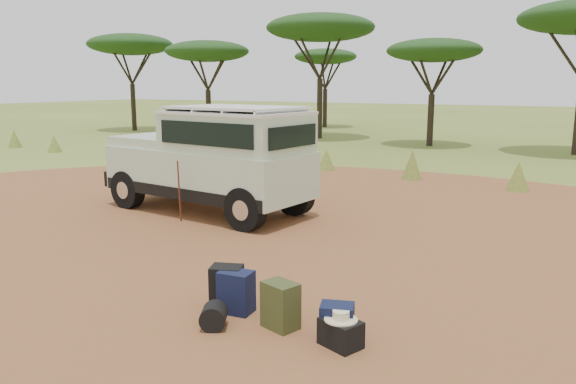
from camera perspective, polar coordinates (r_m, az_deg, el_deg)
The scene contains 13 objects.
ground at distance 9.26m, azimuth -3.60°, elevation -6.77°, with size 140.00×140.00×0.00m, color #5E6A26.
dirt_clearing at distance 9.26m, azimuth -3.60°, elevation -6.75°, with size 23.00×23.00×0.01m, color brown.
grass_fringe at distance 16.92m, azimuth 12.74°, elevation 2.50°, with size 36.60×1.60×0.90m.
acacia_treeline at distance 27.60m, azimuth 21.26°, elevation 14.52°, with size 46.70×13.20×6.26m.
safari_vehicle at distance 12.39m, azimuth -7.58°, elevation 3.07°, with size 5.03×2.48×2.35m.
walking_staff at distance 11.64m, azimuth -10.99°, elevation 0.05°, with size 0.03×0.03×1.32m, color brown.
backpack_black at distance 7.29m, azimuth -6.24°, elevation -9.53°, with size 0.40×0.29×0.54m, color black.
backpack_navy at distance 7.11m, azimuth -5.29°, elevation -10.10°, with size 0.41×0.29×0.54m, color #111236.
backpack_olive at distance 6.65m, azimuth -0.77°, elevation -11.46°, with size 0.40×0.29×0.56m, color #39421E.
duffel_navy at distance 6.43m, azimuth 4.99°, elevation -13.04°, with size 0.37×0.28×0.42m, color #111236.
hard_case at distance 6.30m, azimuth 5.37°, elevation -14.11°, with size 0.44×0.31×0.31m, color black.
stuff_sack at distance 6.75m, azimuth -7.56°, elevation -12.41°, with size 0.30×0.30×0.30m, color black.
safari_hat at distance 6.22m, azimuth 5.40°, elevation -12.49°, with size 0.36×0.36×0.11m.
Camera 1 is at (4.77, -7.42, 2.82)m, focal length 35.00 mm.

